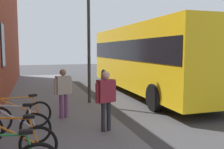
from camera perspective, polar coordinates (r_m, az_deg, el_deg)
name	(u,v)px	position (r m, az deg, el deg)	size (l,w,h in m)	color
ground	(145,119)	(8.12, 7.75, -10.24)	(60.00, 60.00, 0.00)	#38383A
sidewalk_pavement	(53,109)	(9.32, -13.47, -7.87)	(24.00, 3.50, 0.12)	slate
bicycle_beside_lamp	(9,144)	(5.04, -22.74, -14.75)	(0.51, 1.75, 0.97)	black
bicycle_leaning_wall	(12,128)	(6.02, -22.26, -11.37)	(0.58, 1.74, 0.97)	black
bicycle_end_of_row	(20,116)	(6.91, -20.71, -9.08)	(0.72, 1.69, 0.97)	black
city_bus	(146,56)	(12.49, 7.84, 4.31)	(10.52, 2.70, 3.35)	yellow
pedestrian_by_facade	(63,88)	(7.73, -11.28, -3.14)	(0.33, 0.56, 1.53)	#723F72
pedestrian_crossing_street	(106,95)	(6.34, -1.41, -4.74)	(0.32, 0.59, 1.57)	#26262D
street_lamp	(89,29)	(9.76, -5.43, 10.50)	(0.28, 0.28, 4.89)	#333338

